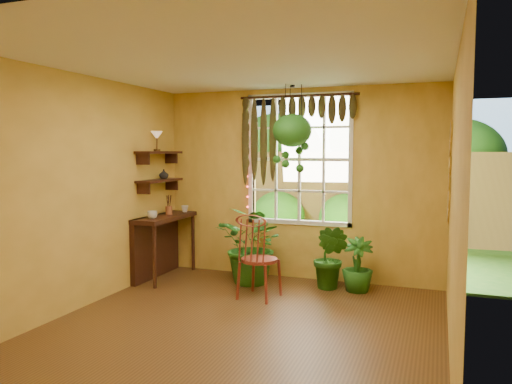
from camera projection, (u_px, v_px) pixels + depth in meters
floor at (239, 330)px, 5.09m from camera, size 4.50×4.50×0.00m
ceiling at (238, 61)px, 4.86m from camera, size 4.50×4.50×0.00m
wall_back at (299, 184)px, 7.08m from camera, size 4.00×0.00×4.00m
wall_left at (76, 193)px, 5.66m from camera, size 0.00×4.50×4.50m
wall_right at (454, 206)px, 4.28m from camera, size 0.00×4.50×4.50m
window at (300, 159)px, 7.08m from camera, size 1.52×0.10×1.86m
valance_vine at (292, 118)px, 6.94m from camera, size 1.70×0.12×1.10m
string_lights at (247, 156)px, 7.25m from camera, size 0.03×0.03×1.54m
wall_plates at (449, 174)px, 5.94m from camera, size 0.04×0.32×1.10m
counter_ledge at (159, 239)px, 7.19m from camera, size 0.40×1.20×0.90m
shelf_lower at (160, 180)px, 7.11m from camera, size 0.25×0.90×0.04m
shelf_upper at (159, 152)px, 7.08m from camera, size 0.25×0.90×0.04m
backyard at (363, 174)px, 11.32m from camera, size 14.00×10.00×12.00m
windsor_chair at (258, 270)px, 6.16m from camera, size 0.51×0.54×1.22m
potted_plant_left at (254, 245)px, 6.81m from camera, size 1.18×1.10×1.07m
potted_plant_mid at (331, 257)px, 6.54m from camera, size 0.58×0.53×0.86m
potted_plant_right at (358, 265)px, 6.45m from camera, size 0.49×0.49×0.70m
hanging_basket at (292, 136)px, 6.68m from camera, size 0.52×0.52×1.18m
cup_a at (152, 215)px, 6.78m from camera, size 0.15×0.15×0.11m
cup_b at (185, 209)px, 7.51m from camera, size 0.14×0.14×0.10m
brush_jar at (169, 205)px, 7.22m from camera, size 0.10×0.10×0.36m
shelf_vase at (164, 174)px, 7.20m from camera, size 0.14×0.14×0.14m
tiffany_lamp at (157, 136)px, 6.97m from camera, size 0.17×0.17×0.28m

